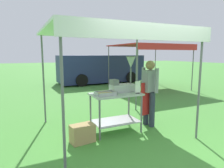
{
  "coord_description": "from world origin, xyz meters",
  "views": [
    {
      "loc": [
        -2.21,
        -2.93,
        1.76
      ],
      "look_at": [
        -0.28,
        1.2,
        1.08
      ],
      "focal_mm": 31.99,
      "sensor_mm": 36.0,
      "label": 1
    }
  ],
  "objects_px": {
    "stall_canopy": "(114,34)",
    "donut_cart": "(116,104)",
    "donut_tray": "(105,94)",
    "neighbour_tent": "(149,46)",
    "menu_sign": "(138,88)",
    "supply_crate": "(82,133)",
    "van_navy": "(101,68)",
    "vendor": "(149,90)",
    "donut_fryer": "(124,80)"
  },
  "relations": [
    {
      "from": "donut_tray",
      "to": "van_navy",
      "type": "xyz_separation_m",
      "value": [
        2.99,
        7.69,
        -0.04
      ]
    },
    {
      "from": "stall_canopy",
      "to": "neighbour_tent",
      "type": "height_order",
      "value": "stall_canopy"
    },
    {
      "from": "vendor",
      "to": "neighbour_tent",
      "type": "height_order",
      "value": "neighbour_tent"
    },
    {
      "from": "donut_fryer",
      "to": "supply_crate",
      "type": "bearing_deg",
      "value": -163.92
    },
    {
      "from": "menu_sign",
      "to": "vendor",
      "type": "relative_size",
      "value": 0.17
    },
    {
      "from": "donut_tray",
      "to": "vendor",
      "type": "xyz_separation_m",
      "value": [
        1.2,
        0.08,
        -0.01
      ]
    },
    {
      "from": "donut_fryer",
      "to": "supply_crate",
      "type": "xyz_separation_m",
      "value": [
        -1.12,
        -0.32,
        -0.98
      ]
    },
    {
      "from": "donut_tray",
      "to": "donut_fryer",
      "type": "height_order",
      "value": "donut_fryer"
    },
    {
      "from": "van_navy",
      "to": "donut_cart",
      "type": "bearing_deg",
      "value": -109.52
    },
    {
      "from": "stall_canopy",
      "to": "menu_sign",
      "type": "xyz_separation_m",
      "value": [
        0.44,
        -0.31,
        -1.18
      ]
    },
    {
      "from": "donut_tray",
      "to": "vendor",
      "type": "relative_size",
      "value": 0.27
    },
    {
      "from": "donut_cart",
      "to": "donut_tray",
      "type": "distance_m",
      "value": 0.4
    },
    {
      "from": "menu_sign",
      "to": "neighbour_tent",
      "type": "bearing_deg",
      "value": 52.35
    },
    {
      "from": "van_navy",
      "to": "donut_fryer",
      "type": "bearing_deg",
      "value": -107.95
    },
    {
      "from": "stall_canopy",
      "to": "neighbour_tent",
      "type": "xyz_separation_m",
      "value": [
        4.1,
        4.44,
        -0.03
      ]
    },
    {
      "from": "donut_tray",
      "to": "neighbour_tent",
      "type": "height_order",
      "value": "neighbour_tent"
    },
    {
      "from": "stall_canopy",
      "to": "vendor",
      "type": "bearing_deg",
      "value": -5.26
    },
    {
      "from": "donut_tray",
      "to": "neighbour_tent",
      "type": "bearing_deg",
      "value": 46.35
    },
    {
      "from": "donut_cart",
      "to": "supply_crate",
      "type": "distance_m",
      "value": 1.0
    },
    {
      "from": "stall_canopy",
      "to": "donut_fryer",
      "type": "relative_size",
      "value": 3.59
    },
    {
      "from": "donut_cart",
      "to": "vendor",
      "type": "distance_m",
      "value": 0.95
    },
    {
      "from": "vendor",
      "to": "donut_tray",
      "type": "bearing_deg",
      "value": -176.43
    },
    {
      "from": "stall_canopy",
      "to": "van_navy",
      "type": "relative_size",
      "value": 0.57
    },
    {
      "from": "van_navy",
      "to": "neighbour_tent",
      "type": "bearing_deg",
      "value": -65.56
    },
    {
      "from": "menu_sign",
      "to": "neighbour_tent",
      "type": "relative_size",
      "value": 0.08
    },
    {
      "from": "stall_canopy",
      "to": "supply_crate",
      "type": "relative_size",
      "value": 5.86
    },
    {
      "from": "stall_canopy",
      "to": "vendor",
      "type": "height_order",
      "value": "stall_canopy"
    },
    {
      "from": "donut_fryer",
      "to": "van_navy",
      "type": "distance_m",
      "value": 7.91
    },
    {
      "from": "vendor",
      "to": "supply_crate",
      "type": "xyz_separation_m",
      "value": [
        -1.77,
        -0.24,
        -0.72
      ]
    },
    {
      "from": "neighbour_tent",
      "to": "menu_sign",
      "type": "bearing_deg",
      "value": -127.65
    },
    {
      "from": "donut_cart",
      "to": "menu_sign",
      "type": "height_order",
      "value": "menu_sign"
    },
    {
      "from": "donut_tray",
      "to": "van_navy",
      "type": "bearing_deg",
      "value": 68.77
    },
    {
      "from": "stall_canopy",
      "to": "donut_tray",
      "type": "bearing_deg",
      "value": -150.64
    },
    {
      "from": "donut_cart",
      "to": "vendor",
      "type": "xyz_separation_m",
      "value": [
        0.92,
        0.01,
        0.26
      ]
    },
    {
      "from": "donut_tray",
      "to": "neighbour_tent",
      "type": "xyz_separation_m",
      "value": [
        4.39,
        4.6,
        1.25
      ]
    },
    {
      "from": "menu_sign",
      "to": "stall_canopy",
      "type": "bearing_deg",
      "value": 144.59
    },
    {
      "from": "menu_sign",
      "to": "supply_crate",
      "type": "relative_size",
      "value": 0.55
    },
    {
      "from": "menu_sign",
      "to": "supply_crate",
      "type": "height_order",
      "value": "menu_sign"
    },
    {
      "from": "donut_tray",
      "to": "van_navy",
      "type": "height_order",
      "value": "van_navy"
    },
    {
      "from": "donut_cart",
      "to": "menu_sign",
      "type": "relative_size",
      "value": 4.01
    },
    {
      "from": "menu_sign",
      "to": "supply_crate",
      "type": "distance_m",
      "value": 1.54
    },
    {
      "from": "stall_canopy",
      "to": "donut_cart",
      "type": "height_order",
      "value": "stall_canopy"
    },
    {
      "from": "vendor",
      "to": "neighbour_tent",
      "type": "xyz_separation_m",
      "value": [
        3.19,
        4.52,
        1.26
      ]
    },
    {
      "from": "supply_crate",
      "to": "donut_cart",
      "type": "bearing_deg",
      "value": 14.61
    },
    {
      "from": "stall_canopy",
      "to": "donut_cart",
      "type": "distance_m",
      "value": 1.56
    },
    {
      "from": "donut_cart",
      "to": "neighbour_tent",
      "type": "bearing_deg",
      "value": 47.87
    },
    {
      "from": "menu_sign",
      "to": "van_navy",
      "type": "height_order",
      "value": "van_navy"
    },
    {
      "from": "donut_cart",
      "to": "donut_tray",
      "type": "bearing_deg",
      "value": -167.65
    },
    {
      "from": "donut_cart",
      "to": "van_navy",
      "type": "distance_m",
      "value": 8.09
    },
    {
      "from": "vendor",
      "to": "supply_crate",
      "type": "height_order",
      "value": "vendor"
    }
  ]
}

